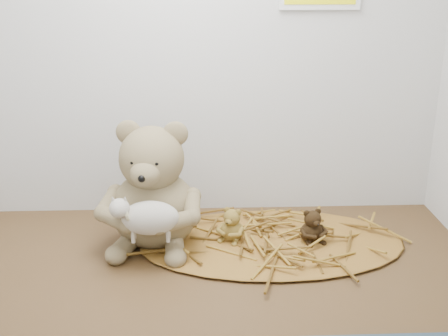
{
  "coord_description": "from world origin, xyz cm",
  "views": [
    {
      "loc": [
        3.49,
        -99.94,
        57.15
      ],
      "look_at": [
        7.59,
        3.41,
        20.19
      ],
      "focal_mm": 45.0,
      "sensor_mm": 36.0,
      "label": 1
    }
  ],
  "objects_px": {
    "main_teddy": "(153,185)",
    "mini_teddy_brown": "(312,225)",
    "toy_lamb": "(150,218)",
    "mini_teddy_tan": "(232,223)"
  },
  "relations": [
    {
      "from": "toy_lamb",
      "to": "mini_teddy_tan",
      "type": "height_order",
      "value": "toy_lamb"
    },
    {
      "from": "main_teddy",
      "to": "mini_teddy_tan",
      "type": "xyz_separation_m",
      "value": [
        0.17,
        -0.01,
        -0.09
      ]
    },
    {
      "from": "main_teddy",
      "to": "toy_lamb",
      "type": "relative_size",
      "value": 1.85
    },
    {
      "from": "main_teddy",
      "to": "mini_teddy_brown",
      "type": "height_order",
      "value": "main_teddy"
    },
    {
      "from": "main_teddy",
      "to": "mini_teddy_brown",
      "type": "distance_m",
      "value": 0.35
    },
    {
      "from": "main_teddy",
      "to": "toy_lamb",
      "type": "distance_m",
      "value": 0.1
    },
    {
      "from": "toy_lamb",
      "to": "main_teddy",
      "type": "bearing_deg",
      "value": 90.0
    },
    {
      "from": "toy_lamb",
      "to": "mini_teddy_brown",
      "type": "height_order",
      "value": "toy_lamb"
    },
    {
      "from": "toy_lamb",
      "to": "mini_teddy_tan",
      "type": "distance_m",
      "value": 0.2
    },
    {
      "from": "toy_lamb",
      "to": "mini_teddy_tan",
      "type": "bearing_deg",
      "value": 28.57
    }
  ]
}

